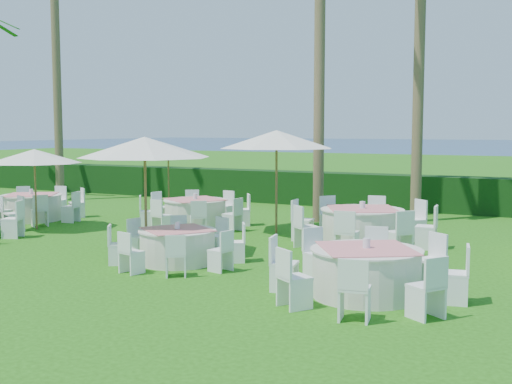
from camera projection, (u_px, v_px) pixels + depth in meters
ground at (93, 267)px, 12.98m from camera, size 120.00×120.00×0.00m
hedge at (315, 188)px, 23.55m from camera, size 34.00×1.00×1.20m
banquet_table_b at (177, 245)px, 13.30m from camera, size 2.82×2.82×0.87m
banquet_table_c at (366, 271)px, 10.63m from camera, size 3.26×3.26×0.98m
banquet_table_d at (32, 207)px, 19.51m from camera, size 3.17×3.17×0.96m
banquet_table_e at (195, 212)px, 18.25m from camera, size 3.15×3.15×0.95m
banquet_table_f at (362, 225)px, 15.45m from camera, size 3.51×3.51×1.05m
umbrella_a at (34, 156)px, 17.59m from camera, size 2.52×2.52×2.22m
umbrella_b at (145, 147)px, 13.92m from camera, size 2.89×2.89×2.61m
umbrella_c at (168, 151)px, 20.66m from camera, size 2.44×2.44×2.26m
umbrella_d at (277, 139)px, 16.89m from camera, size 3.09×3.09×2.74m
palm_a at (55, 31)px, 24.39m from camera, size 4.39×4.19×11.97m
palm_c at (320, 1)px, 18.66m from camera, size 4.24×4.37×11.98m
palm_d at (419, 56)px, 18.83m from camera, size 4.40×3.98×8.88m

